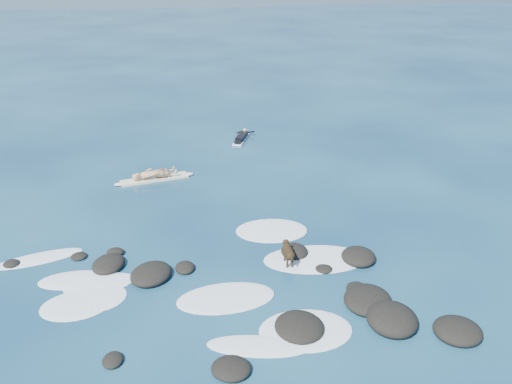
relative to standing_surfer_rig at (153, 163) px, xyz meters
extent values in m
plane|color=#0A2642|center=(2.38, -7.86, -0.81)|extent=(160.00, 160.00, 0.00)
ellipsoid|color=black|center=(2.39, -12.67, -0.72)|extent=(1.34, 1.31, 0.32)
ellipsoid|color=black|center=(6.48, -9.61, -0.75)|extent=(0.77, 0.93, 0.21)
ellipsoid|color=black|center=(4.99, -7.18, -0.71)|extent=(0.91, 1.07, 0.39)
ellipsoid|color=black|center=(5.75, -8.31, -0.76)|extent=(0.70, 0.69, 0.17)
ellipsoid|color=black|center=(4.37, -11.27, -0.70)|extent=(1.56, 1.66, 0.43)
ellipsoid|color=black|center=(1.29, -7.74, -0.74)|extent=(0.66, 0.82, 0.27)
ellipsoid|color=black|center=(7.04, -7.81, -0.69)|extent=(1.31, 1.43, 0.45)
ellipsoid|color=black|center=(-0.55, -11.97, -0.75)|extent=(0.56, 0.69, 0.21)
ellipsoid|color=black|center=(7.27, -10.79, -0.76)|extent=(0.97, 1.01, 0.19)
ellipsoid|color=black|center=(-1.18, -7.28, -0.70)|extent=(1.33, 1.52, 0.42)
ellipsoid|color=black|center=(-2.24, -6.54, -0.76)|extent=(0.70, 0.70, 0.18)
ellipsoid|color=black|center=(8.58, -11.97, -0.69)|extent=(1.52, 1.53, 0.46)
ellipsoid|color=black|center=(6.98, -11.30, -0.65)|extent=(1.58, 1.77, 0.60)
ellipsoid|color=black|center=(-1.04, -6.45, -0.74)|extent=(0.69, 0.61, 0.27)
ellipsoid|color=black|center=(0.23, -8.07, -0.69)|extent=(1.76, 1.89, 0.47)
ellipsoid|color=black|center=(-4.35, -6.80, -0.75)|extent=(0.69, 0.67, 0.23)
ellipsoid|color=black|center=(6.60, -10.26, -0.70)|extent=(1.84, 2.00, 0.42)
ellipsoid|color=white|center=(3.15, -11.83, -0.80)|extent=(2.83, 1.43, 0.12)
ellipsoid|color=white|center=(-2.14, -7.97, -0.80)|extent=(2.31, 1.21, 0.12)
ellipsoid|color=white|center=(-1.34, -8.29, -0.80)|extent=(2.41, 1.64, 0.12)
ellipsoid|color=white|center=(-1.88, -9.37, -0.80)|extent=(2.31, 1.90, 0.12)
ellipsoid|color=white|center=(-3.57, -6.48, -0.80)|extent=(3.04, 1.75, 0.12)
ellipsoid|color=white|center=(4.47, -5.41, -0.80)|extent=(2.73, 2.05, 0.12)
ellipsoid|color=white|center=(-1.31, -9.05, -0.80)|extent=(2.11, 1.95, 0.12)
ellipsoid|color=white|center=(2.49, -9.52, -0.80)|extent=(3.12, 1.94, 0.12)
ellipsoid|color=white|center=(4.54, -11.31, -0.80)|extent=(2.60, 1.93, 0.12)
ellipsoid|color=white|center=(5.63, -7.62, -0.80)|extent=(3.59, 2.02, 0.12)
ellipsoid|color=white|center=(4.66, -7.78, -0.80)|extent=(1.10, 0.90, 0.12)
cube|color=beige|center=(0.00, 0.00, -0.75)|extent=(3.04, 1.38, 0.10)
ellipsoid|color=beige|center=(1.44, 0.39, -0.75)|extent=(0.66, 0.48, 0.11)
ellipsoid|color=beige|center=(-1.44, -0.39, -0.75)|extent=(0.66, 0.48, 0.11)
imported|color=tan|center=(0.00, 0.00, 0.27)|extent=(0.63, 0.80, 1.94)
cube|color=white|center=(4.39, 5.11, -0.76)|extent=(1.16, 2.14, 0.08)
ellipsoid|color=white|center=(4.75, 6.10, -0.76)|extent=(0.39, 0.52, 0.08)
cube|color=black|center=(4.39, 5.11, -0.61)|extent=(0.80, 1.34, 0.21)
sphere|color=tan|center=(4.64, 5.81, -0.50)|extent=(0.28, 0.28, 0.22)
cylinder|color=black|center=(4.44, 6.03, -0.62)|extent=(0.53, 0.11, 0.24)
cylinder|color=black|center=(4.94, 5.85, -0.62)|extent=(0.45, 0.42, 0.24)
cube|color=black|center=(4.15, 4.43, -0.65)|extent=(0.48, 0.61, 0.13)
cylinder|color=black|center=(4.66, -7.88, -0.30)|extent=(0.31, 0.61, 0.29)
sphere|color=black|center=(4.64, -7.61, -0.30)|extent=(0.32, 0.32, 0.30)
sphere|color=black|center=(4.67, -8.14, -0.30)|extent=(0.29, 0.29, 0.27)
sphere|color=black|center=(4.64, -7.43, -0.20)|extent=(0.23, 0.23, 0.22)
cone|color=black|center=(4.63, -7.30, -0.21)|extent=(0.12, 0.14, 0.11)
cone|color=black|center=(4.58, -7.45, -0.11)|extent=(0.10, 0.08, 0.11)
cone|color=black|center=(4.69, -7.44, -0.11)|extent=(0.10, 0.08, 0.11)
cylinder|color=black|center=(4.57, -7.67, -0.61)|extent=(0.08, 0.08, 0.39)
cylinder|color=black|center=(4.72, -7.67, -0.61)|extent=(0.08, 0.08, 0.39)
cylinder|color=black|center=(4.59, -8.08, -0.61)|extent=(0.08, 0.08, 0.39)
cylinder|color=black|center=(4.74, -8.08, -0.61)|extent=(0.08, 0.08, 0.39)
cylinder|color=black|center=(4.67, -8.28, -0.25)|extent=(0.06, 0.28, 0.17)
camera|label=1|loc=(1.67, -23.76, 8.93)|focal=40.00mm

